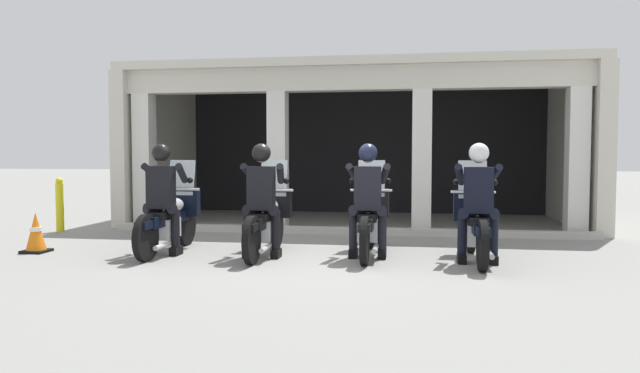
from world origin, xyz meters
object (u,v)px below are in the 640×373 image
(motorcycle_far_left, at_px, (171,218))
(police_officer_far_left, at_px, (162,189))
(motorcycle_far_right, at_px, (475,223))
(motorcycle_center_left, at_px, (267,219))
(motorcycle_center_right, at_px, (369,220))
(police_officer_center_left, at_px, (262,190))
(bollard_kerbside, at_px, (60,205))
(police_officer_center_right, at_px, (368,190))
(police_officer_far_right, at_px, (478,192))
(traffic_cone_flank, at_px, (36,233))

(motorcycle_far_left, distance_m, police_officer_far_left, 0.52)
(motorcycle_far_left, xyz_separation_m, motorcycle_far_right, (4.37, 0.02, 0.00))
(motorcycle_center_left, relative_size, motorcycle_center_right, 1.00)
(police_officer_center_left, bearing_deg, motorcycle_far_left, 171.56)
(bollard_kerbside, bearing_deg, motorcycle_far_left, -30.97)
(police_officer_far_left, bearing_deg, motorcycle_far_right, 0.52)
(police_officer_center_right, height_order, motorcycle_far_right, police_officer_center_right)
(motorcycle_center_left, relative_size, police_officer_far_right, 1.29)
(motorcycle_far_right, xyz_separation_m, police_officer_far_right, (-0.00, -0.28, 0.44))
(motorcycle_center_right, distance_m, bollard_kerbside, 6.03)
(police_officer_far_left, xyz_separation_m, motorcycle_center_left, (1.46, 0.30, -0.44))
(traffic_cone_flank, height_order, bollard_kerbside, bollard_kerbside)
(motorcycle_center_left, height_order, motorcycle_far_right, same)
(police_officer_center_left, height_order, motorcycle_center_right, police_officer_center_left)
(motorcycle_center_left, height_order, police_officer_far_right, police_officer_far_right)
(police_officer_far_left, height_order, motorcycle_far_right, police_officer_far_left)
(police_officer_center_left, height_order, traffic_cone_flank, police_officer_center_left)
(police_officer_far_right, bearing_deg, motorcycle_far_left, -179.67)
(police_officer_center_left, distance_m, bollard_kerbside, 4.83)
(police_officer_center_left, distance_m, motorcycle_center_right, 1.59)
(police_officer_center_left, xyz_separation_m, bollard_kerbside, (-4.37, 2.02, -0.44))
(motorcycle_far_left, height_order, police_officer_center_left, police_officer_center_left)
(motorcycle_far_left, xyz_separation_m, police_officer_far_left, (-0.00, -0.28, 0.44))
(police_officer_far_left, xyz_separation_m, bollard_kerbside, (-2.91, 2.03, -0.44))
(police_officer_far_left, bearing_deg, motorcycle_far_left, 86.34)
(police_officer_center_left, height_order, bollard_kerbside, police_officer_center_left)
(police_officer_far_left, distance_m, traffic_cone_flank, 2.03)
(motorcycle_far_left, bearing_deg, police_officer_far_left, -93.66)
(police_officer_far_left, bearing_deg, police_officer_far_right, -3.19)
(police_officer_center_left, height_order, motorcycle_far_right, police_officer_center_left)
(motorcycle_far_right, bearing_deg, motorcycle_center_right, 176.83)
(bollard_kerbside, bearing_deg, traffic_cone_flank, -64.96)
(motorcycle_far_left, xyz_separation_m, police_officer_far_right, (4.37, -0.27, 0.44))
(traffic_cone_flank, distance_m, bollard_kerbside, 2.36)
(motorcycle_center_right, relative_size, police_officer_far_right, 1.29)
(police_officer_far_left, relative_size, police_officer_center_left, 1.00)
(motorcycle_far_right, height_order, bollard_kerbside, motorcycle_far_right)
(motorcycle_far_right, xyz_separation_m, bollard_kerbside, (-7.28, 1.73, -0.00))
(motorcycle_center_left, relative_size, bollard_kerbside, 2.03)
(motorcycle_far_right, bearing_deg, police_officer_far_right, -86.42)
(motorcycle_far_left, distance_m, police_officer_far_right, 4.40)
(police_officer_far_left, distance_m, police_officer_far_right, 4.37)
(police_officer_center_right, distance_m, bollard_kerbside, 6.12)
(motorcycle_far_right, bearing_deg, bollard_kerbside, 170.46)
(motorcycle_center_left, distance_m, motorcycle_center_right, 1.47)
(traffic_cone_flank, xyz_separation_m, bollard_kerbside, (-0.99, 2.13, 0.21))
(police_officer_center_right, distance_m, motorcycle_far_right, 1.53)
(police_officer_center_left, distance_m, police_officer_center_right, 1.47)
(police_officer_center_left, bearing_deg, motorcycle_center_right, 19.90)
(police_officer_center_left, relative_size, motorcycle_center_right, 0.78)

